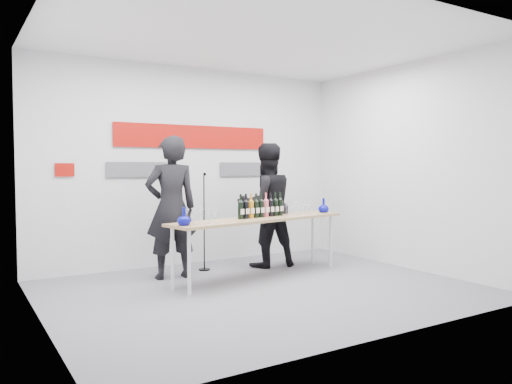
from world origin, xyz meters
TOP-DOWN VIEW (x-y plane):
  - ground at (0.00, 0.00)m, footprint 5.00×5.00m
  - back_wall at (0.00, 2.00)m, footprint 5.00×0.04m
  - signage at (-0.06, 1.97)m, footprint 3.38×0.02m
  - tasting_table at (0.32, 0.57)m, footprint 2.74×1.00m
  - wine_bottles at (0.37, 0.64)m, footprint 0.80×0.21m
  - decanter_left at (-0.89, 0.31)m, footprint 0.16×0.16m
  - decanter_right at (1.54, 0.74)m, footprint 0.16×0.16m
  - glasses_left at (-0.65, 0.39)m, footprint 0.39×0.26m
  - glasses_right at (1.04, 0.70)m, footprint 0.39×0.27m
  - presenter_left at (-0.71, 1.16)m, footprint 0.74×0.53m
  - presenter_right at (0.79, 1.17)m, footprint 0.98×0.81m
  - mic_stand at (-0.12, 1.39)m, footprint 0.16×0.16m

SIDE VIEW (x-z plane):
  - ground at x=0.00m, z-range 0.00..0.00m
  - mic_stand at x=-0.12m, z-range -0.28..1.13m
  - tasting_table at x=0.32m, z-range 0.34..1.15m
  - glasses_left at x=-0.65m, z-range 0.81..0.99m
  - glasses_right at x=1.04m, z-range 0.81..0.99m
  - decanter_left at x=-0.89m, z-range 0.81..1.02m
  - decanter_right at x=1.54m, z-range 0.81..1.02m
  - presenter_right at x=0.79m, z-range 0.00..1.84m
  - presenter_left at x=-0.71m, z-range 0.00..1.90m
  - wine_bottles at x=0.37m, z-range 0.81..1.14m
  - back_wall at x=0.00m, z-range 0.00..3.00m
  - signage at x=-0.06m, z-range 1.41..2.20m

